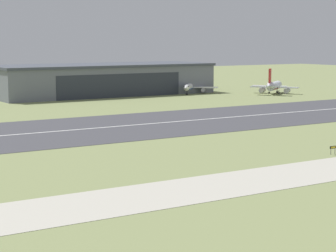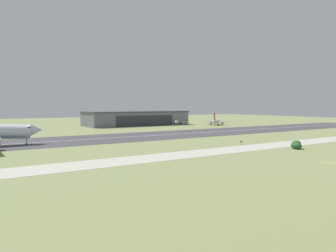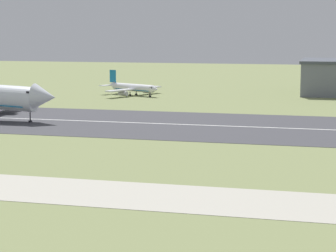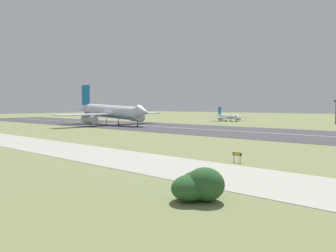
# 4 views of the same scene
# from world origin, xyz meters

# --- Properties ---
(ground_plane) EXTENTS (632.19, 632.19, 0.00)m
(ground_plane) POSITION_xyz_m (0.00, 48.18, 0.00)
(ground_plane) COLOR #7A8451
(runway_strip) EXTENTS (392.19, 43.04, 0.06)m
(runway_strip) POSITION_xyz_m (0.00, 96.36, 0.03)
(runway_strip) COLOR #3D3D42
(runway_strip) RESTS_ON ground_plane
(runway_centreline) EXTENTS (352.97, 0.70, 0.01)m
(runway_centreline) POSITION_xyz_m (0.00, 96.36, 0.07)
(runway_centreline) COLOR silver
(runway_centreline) RESTS_ON runway_strip
(taxiway_road) EXTENTS (294.14, 13.28, 0.05)m
(taxiway_road) POSITION_xyz_m (0.00, 34.03, 0.03)
(taxiway_road) COLOR #B2AD9E
(taxiway_road) RESTS_ON ground_plane
(hangar_building) EXTENTS (81.69, 29.37, 11.18)m
(hangar_building) POSITION_xyz_m (33.76, 177.81, 5.61)
(hangar_building) COLOR slate
(hangar_building) RESTS_ON ground_plane
(airplane_parked_west) EXTENTS (20.53, 20.65, 7.78)m
(airplane_parked_west) POSITION_xyz_m (65.15, 165.95, 2.62)
(airplane_parked_west) COLOR white
(airplane_parked_west) RESTS_ON ground_plane
(airplane_parked_centre) EXTENTS (21.69, 22.37, 7.82)m
(airplane_parked_centre) POSITION_xyz_m (-58.78, 156.50, 2.43)
(airplane_parked_centre) COLOR white
(airplane_parked_centre) RESTS_ON ground_plane
(airplane_parked_east) EXTENTS (19.91, 18.90, 9.65)m
(airplane_parked_east) POSITION_xyz_m (89.65, 146.83, 2.80)
(airplane_parked_east) COLOR silver
(airplane_parked_east) RESTS_ON ground_plane
(shrub_clump) EXTENTS (4.48, 4.44, 3.04)m
(shrub_clump) POSITION_xyz_m (17.39, 22.94, 1.35)
(shrub_clump) COLOR #285628
(shrub_clump) RESTS_ON ground_plane
(runway_sign) EXTENTS (1.47, 0.13, 1.50)m
(runway_sign) POSITION_xyz_m (10.15, 43.05, 1.12)
(runway_sign) COLOR #4C4C51
(runway_sign) RESTS_ON ground_plane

